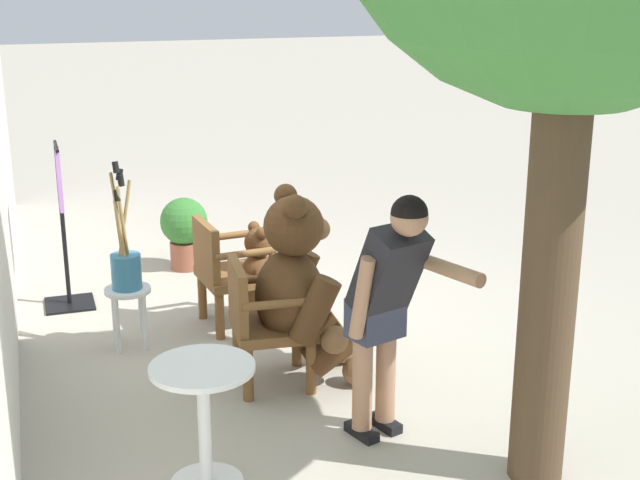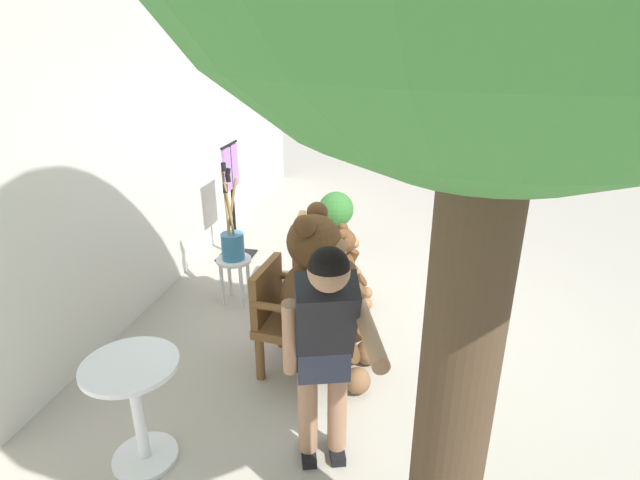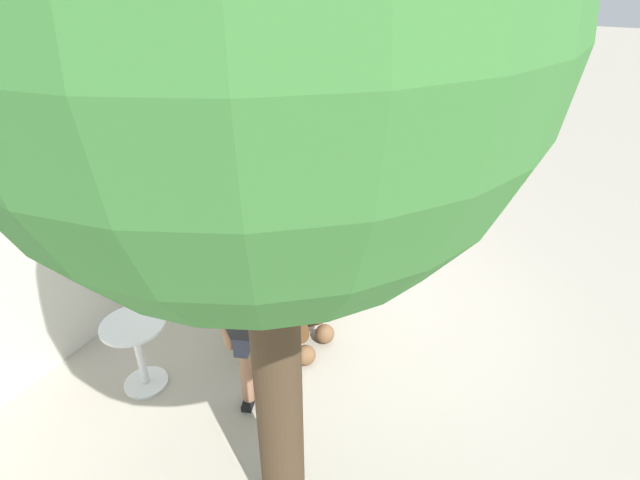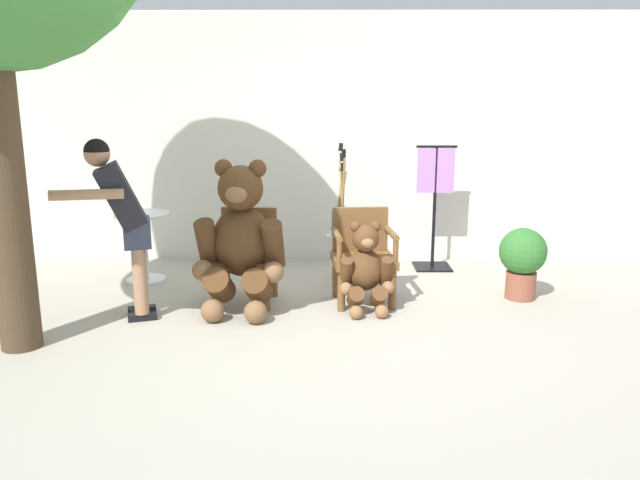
# 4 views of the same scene
# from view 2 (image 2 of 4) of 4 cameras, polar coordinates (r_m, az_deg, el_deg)

# --- Properties ---
(ground_plane) EXTENTS (60.00, 60.00, 0.00)m
(ground_plane) POSITION_cam_2_polar(r_m,az_deg,el_deg) (4.51, 7.43, -11.01)
(ground_plane) COLOR #A8A091
(back_wall) EXTENTS (10.00, 0.16, 2.80)m
(back_wall) POSITION_cam_2_polar(r_m,az_deg,el_deg) (4.70, -22.40, 7.57)
(back_wall) COLOR silver
(back_wall) RESTS_ON ground
(wooden_chair_left) EXTENTS (0.60, 0.57, 0.86)m
(wooden_chair_left) POSITION_cam_2_polar(r_m,az_deg,el_deg) (3.91, -3.71, -8.48)
(wooden_chair_left) COLOR brown
(wooden_chair_left) RESTS_ON ground
(wooden_chair_right) EXTENTS (0.61, 0.57, 0.86)m
(wooden_chair_right) POSITION_cam_2_polar(r_m,az_deg,el_deg) (4.84, -0.37, -2.11)
(wooden_chair_right) COLOR brown
(wooden_chair_right) RESTS_ON ground
(teddy_bear_large) EXTENTS (0.81, 0.79, 1.34)m
(teddy_bear_large) POSITION_cam_2_polar(r_m,az_deg,el_deg) (3.76, -0.07, -6.43)
(teddy_bear_large) COLOR #4C3019
(teddy_bear_large) RESTS_ON ground
(teddy_bear_small) EXTENTS (0.49, 0.48, 0.81)m
(teddy_bear_small) POSITION_cam_2_polar(r_m,az_deg,el_deg) (4.83, 2.96, -3.05)
(teddy_bear_small) COLOR brown
(teddy_bear_small) RESTS_ON ground
(person_visitor) EXTENTS (0.72, 0.63, 1.54)m
(person_visitor) POSITION_cam_2_polar(r_m,az_deg,el_deg) (2.79, 0.56, -11.43)
(person_visitor) COLOR black
(person_visitor) RESTS_ON ground
(white_stool) EXTENTS (0.34, 0.34, 0.46)m
(white_stool) POSITION_cam_2_polar(r_m,az_deg,el_deg) (4.96, -9.76, -3.22)
(white_stool) COLOR silver
(white_stool) RESTS_ON ground
(brush_bucket) EXTENTS (0.22, 0.22, 0.96)m
(brush_bucket) POSITION_cam_2_polar(r_m,az_deg,el_deg) (4.84, -10.01, -0.04)
(brush_bucket) COLOR teal
(brush_bucket) RESTS_ON white_stool
(round_side_table) EXTENTS (0.56, 0.56, 0.72)m
(round_side_table) POSITION_cam_2_polar(r_m,az_deg,el_deg) (3.30, -20.28, -16.91)
(round_side_table) COLOR silver
(round_side_table) RESTS_ON ground
(potted_plant) EXTENTS (0.44, 0.44, 0.68)m
(potted_plant) POSITION_cam_2_polar(r_m,az_deg,el_deg) (6.26, 1.83, 2.98)
(potted_plant) COLOR brown
(potted_plant) RESTS_ON ground
(clothing_display_stand) EXTENTS (0.44, 0.40, 1.36)m
(clothing_display_stand) POSITION_cam_2_polar(r_m,az_deg,el_deg) (5.85, -9.94, 4.61)
(clothing_display_stand) COLOR black
(clothing_display_stand) RESTS_ON ground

